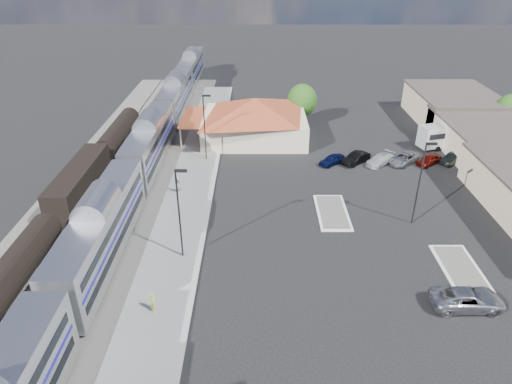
{
  "coord_description": "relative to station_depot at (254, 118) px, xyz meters",
  "views": [
    {
      "loc": [
        -4.15,
        -40.4,
        25.28
      ],
      "look_at": [
        -4.25,
        1.55,
        2.8
      ],
      "focal_mm": 32.0,
      "sensor_mm": 36.0,
      "label": 1
    }
  ],
  "objects": [
    {
      "name": "parked_car_d",
      "position": [
        19.9,
        -9.1,
        -2.46
      ],
      "size": [
        5.04,
        4.91,
        1.34
      ],
      "primitive_type": "imported",
      "rotation": [
        0.0,
        0.0,
        -0.82
      ],
      "color": "gray",
      "rests_on": "ground"
    },
    {
      "name": "platform",
      "position": [
        -7.44,
        -18.0,
        -3.04
      ],
      "size": [
        5.5,
        92.0,
        0.18
      ],
      "primitive_type": "cube",
      "color": "gray",
      "rests_on": "ground"
    },
    {
      "name": "lamp_plat_s",
      "position": [
        -6.34,
        -30.0,
        2.21
      ],
      "size": [
        1.08,
        0.25,
        9.0
      ],
      "color": "black",
      "rests_on": "ground"
    },
    {
      "name": "freight_cars",
      "position": [
        -19.44,
        -18.94,
        -1.21
      ],
      "size": [
        2.8,
        46.0,
        4.0
      ],
      "color": "black",
      "rests_on": "ground"
    },
    {
      "name": "traffic_island_south",
      "position": [
        8.56,
        -22.0,
        -3.03
      ],
      "size": [
        3.3,
        7.5,
        0.21
      ],
      "color": "silver",
      "rests_on": "ground"
    },
    {
      "name": "parked_car_a",
      "position": [
        10.3,
        -9.4,
        -2.47
      ],
      "size": [
        3.98,
        3.68,
        1.32
      ],
      "primitive_type": "imported",
      "rotation": [
        0.0,
        0.0,
        -0.88
      ],
      "color": "#0E1646",
      "rests_on": "ground"
    },
    {
      "name": "parked_car_b",
      "position": [
        13.5,
        -9.1,
        -2.4
      ],
      "size": [
        4.35,
        4.14,
        1.47
      ],
      "primitive_type": "imported",
      "rotation": [
        0.0,
        0.0,
        -0.84
      ],
      "color": "black",
      "rests_on": "ground"
    },
    {
      "name": "tree_east_c",
      "position": [
        38.56,
        2.0,
        0.63
      ],
      "size": [
        4.41,
        4.41,
        6.21
      ],
      "color": "#382314",
      "rests_on": "ground"
    },
    {
      "name": "passenger_train",
      "position": [
        -13.44,
        -9.32,
        -0.26
      ],
      "size": [
        3.0,
        104.0,
        5.55
      ],
      "color": "silver",
      "rests_on": "ground"
    },
    {
      "name": "person_b",
      "position": [
        -8.81,
        -17.58,
        -2.08
      ],
      "size": [
        0.95,
        1.05,
        1.75
      ],
      "primitive_type": "imported",
      "rotation": [
        0.0,
        0.0,
        -1.98
      ],
      "color": "silver",
      "rests_on": "platform"
    },
    {
      "name": "parked_car_f",
      "position": [
        26.3,
        -9.1,
        -2.46
      ],
      "size": [
        4.09,
        3.64,
        1.35
      ],
      "primitive_type": "imported",
      "rotation": [
        0.0,
        0.0,
        -0.91
      ],
      "color": "black",
      "rests_on": "ground"
    },
    {
      "name": "tree_depot",
      "position": [
        7.56,
        6.0,
        0.89
      ],
      "size": [
        4.71,
        4.71,
        6.63
      ],
      "color": "#382314",
      "rests_on": "ground"
    },
    {
      "name": "railbed",
      "position": [
        -16.44,
        -16.0,
        -3.07
      ],
      "size": [
        16.0,
        100.0,
        0.12
      ],
      "primitive_type": "cube",
      "color": "#4C4944",
      "rests_on": "ground"
    },
    {
      "name": "suv",
      "position": [
        17.1,
        -36.61,
        -2.33
      ],
      "size": [
        5.77,
        2.7,
        1.59
      ],
      "primitive_type": "imported",
      "rotation": [
        0.0,
        0.0,
        1.58
      ],
      "color": "#95969C",
      "rests_on": "ground"
    },
    {
      "name": "buildings_east",
      "position": [
        32.56,
        -9.72,
        -0.86
      ],
      "size": [
        14.4,
        51.4,
        4.8
      ],
      "color": "#C6B28C",
      "rests_on": "ground"
    },
    {
      "name": "lamp_lot",
      "position": [
        16.66,
        -24.0,
        2.21
      ],
      "size": [
        1.08,
        0.25,
        9.0
      ],
      "color": "black",
      "rests_on": "ground"
    },
    {
      "name": "parked_car_c",
      "position": [
        16.7,
        -9.4,
        -2.45
      ],
      "size": [
        4.72,
        4.55,
        1.35
      ],
      "primitive_type": "imported",
      "rotation": [
        0.0,
        0.0,
        -0.83
      ],
      "color": "white",
      "rests_on": "ground"
    },
    {
      "name": "station_depot",
      "position": [
        0.0,
        0.0,
        0.0
      ],
      "size": [
        18.35,
        12.24,
        6.2
      ],
      "color": "beige",
      "rests_on": "ground"
    },
    {
      "name": "ground",
      "position": [
        4.56,
        -24.0,
        -3.13
      ],
      "size": [
        280.0,
        280.0,
        0.0
      ],
      "primitive_type": "plane",
      "color": "black",
      "rests_on": "ground"
    },
    {
      "name": "coach_bus",
      "position": [
        28.56,
        -3.13,
        -1.16
      ],
      "size": [
        10.9,
        5.22,
        3.43
      ],
      "rotation": [
        0.0,
        0.0,
        1.86
      ],
      "color": "silver",
      "rests_on": "ground"
    },
    {
      "name": "parked_car_e",
      "position": [
        23.1,
        -9.4,
        -2.46
      ],
      "size": [
        4.09,
        3.7,
        1.35
      ],
      "primitive_type": "imported",
      "rotation": [
        0.0,
        0.0,
        -0.9
      ],
      "color": "maroon",
      "rests_on": "ground"
    },
    {
      "name": "person_a",
      "position": [
        -7.65,
        -37.31,
        -2.1
      ],
      "size": [
        0.49,
        0.67,
        1.7
      ],
      "primitive_type": "imported",
      "rotation": [
        0.0,
        0.0,
        1.71
      ],
      "color": "#DCE246",
      "rests_on": "platform"
    },
    {
      "name": "lamp_plat_n",
      "position": [
        -6.34,
        -8.0,
        2.21
      ],
      "size": [
        1.08,
        0.25,
        9.0
      ],
      "color": "black",
      "rests_on": "ground"
    },
    {
      "name": "traffic_island_north",
      "position": [
        18.56,
        -32.0,
        -3.03
      ],
      "size": [
        3.3,
        7.5,
        0.21
      ],
      "color": "silver",
      "rests_on": "ground"
    }
  ]
}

